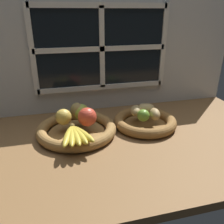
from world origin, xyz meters
TOP-DOWN VIEW (x-y plane):
  - ground_plane at (0.00, 0.00)cm, footprint 140.00×90.00cm
  - back_wall at (0.00, 29.77)cm, footprint 140.00×4.60cm
  - fruit_bowl_left at (-16.50, 2.97)cm, footprint 33.05×33.05cm
  - fruit_bowl_right at (13.93, 2.97)cm, footprint 27.91×27.91cm
  - apple_green_back at (-13.92, 7.59)cm, footprint 6.95×6.95cm
  - apple_red_right at (-12.13, 0.94)cm, footprint 7.67×7.67cm
  - apple_golden_left at (-21.42, 4.42)cm, footprint 6.70×6.70cm
  - pear_brown at (-15.34, 7.92)cm, footprint 7.78×7.46cm
  - banana_bunch_front at (-18.06, -8.45)cm, footprint 13.05×16.47cm
  - potato_small at (16.98, -0.08)cm, footprint 5.58×8.07cm
  - potato_oblong at (10.49, 5.65)cm, footprint 7.33×8.91cm
  - potato_back at (15.84, 7.18)cm, footprint 9.17×7.61cm
  - lime_near at (11.46, -0.73)cm, footprint 5.24×5.24cm

SIDE VIEW (x-z plane):
  - ground_plane at x=0.00cm, z-range -3.00..0.00cm
  - fruit_bowl_left at x=-16.50cm, z-range -0.18..4.23cm
  - fruit_bowl_right at x=13.93cm, z-range -0.17..4.24cm
  - banana_bunch_front at x=-18.06cm, z-range 4.40..7.20cm
  - potato_back at x=15.84cm, z-range 4.40..8.91cm
  - potato_oblong at x=10.49cm, z-range 4.40..8.95cm
  - potato_small at x=16.98cm, z-range 4.40..9.17cm
  - lime_near at x=11.46cm, z-range 4.40..9.64cm
  - apple_golden_left at x=-21.42cm, z-range 4.40..11.10cm
  - apple_green_back at x=-13.92cm, z-range 4.40..11.35cm
  - pear_brown at x=-15.34cm, z-range 4.40..12.03cm
  - apple_red_right at x=-12.13cm, z-range 4.40..12.07cm
  - back_wall at x=0.00cm, z-range 0.38..55.38cm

